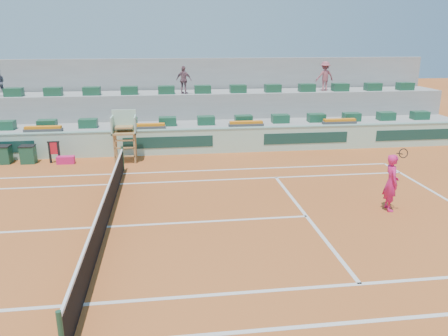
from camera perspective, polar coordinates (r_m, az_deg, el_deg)
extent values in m
plane|color=#A04C1F|center=(14.09, -15.11, -7.45)|extent=(90.00, 90.00, 0.00)
cube|color=#9A9997|center=(24.07, -12.10, 4.35)|extent=(36.00, 4.00, 1.20)
cube|color=#9A9997|center=(25.50, -11.93, 6.65)|extent=(36.00, 2.40, 2.60)
cube|color=#9A9997|center=(26.95, -11.81, 9.13)|extent=(36.00, 0.40, 4.40)
cube|color=#DB1C69|center=(21.43, -19.97, 0.99)|extent=(0.79, 0.35, 0.35)
imported|color=#7D5361|center=(24.46, -5.25, 11.38)|extent=(0.96, 0.70, 1.51)
imported|color=#9A4D56|center=(26.45, 13.02, 11.61)|extent=(1.15, 0.75, 1.67)
cube|color=silver|center=(19.19, -13.11, -0.73)|extent=(23.77, 0.12, 0.01)
cube|color=silver|center=(10.51, -17.97, -16.61)|extent=(23.77, 0.12, 0.01)
cube|color=silver|center=(17.90, -13.50, -2.04)|extent=(23.77, 0.12, 0.01)
cube|color=silver|center=(14.62, 10.72, -6.21)|extent=(0.12, 8.23, 0.01)
cube|color=silver|center=(14.09, -15.11, -7.43)|extent=(12.80, 0.12, 0.01)
cube|color=black|center=(13.91, -15.25, -5.72)|extent=(0.03, 11.87, 0.92)
cube|color=white|center=(13.74, -15.41, -3.81)|extent=(0.06, 11.87, 0.07)
cylinder|color=#1B402A|center=(19.47, -13.10, 1.20)|extent=(0.10, 0.10, 1.10)
cube|color=#A3CEB7|center=(21.93, -12.51, 3.12)|extent=(36.00, 0.30, 1.20)
cube|color=gray|center=(21.80, -12.62, 4.72)|extent=(36.00, 0.34, 0.06)
cube|color=#143830|center=(21.68, -7.28, 3.36)|extent=(4.40, 0.02, 0.56)
cube|color=#143830|center=(22.78, 10.65, 3.86)|extent=(4.40, 0.02, 0.56)
cube|color=#143830|center=(25.27, 23.74, 3.99)|extent=(4.40, 0.02, 0.56)
cube|color=olive|center=(20.56, -14.09, 2.31)|extent=(0.08, 0.08, 1.35)
cube|color=olive|center=(20.48, -11.59, 2.42)|extent=(0.08, 0.08, 1.35)
cube|color=olive|center=(21.24, -13.89, 2.78)|extent=(0.08, 0.08, 1.35)
cube|color=olive|center=(21.15, -11.47, 2.89)|extent=(0.08, 0.08, 1.35)
cube|color=olive|center=(20.69, -12.89, 4.52)|extent=(1.10, 0.90, 0.08)
cube|color=#A3CEB7|center=(20.97, -12.89, 6.10)|extent=(1.10, 0.08, 1.00)
cube|color=#A3CEB7|center=(20.68, -14.39, 5.43)|extent=(0.06, 0.90, 0.80)
cube|color=#A3CEB7|center=(20.58, -11.51, 5.57)|extent=(0.06, 0.90, 0.80)
cube|color=olive|center=(20.74, -12.91, 5.23)|extent=(0.80, 0.60, 0.08)
cube|color=olive|center=(20.60, -12.79, 1.49)|extent=(0.90, 0.08, 0.06)
cube|color=olive|center=(20.50, -12.86, 2.57)|extent=(0.90, 0.08, 0.06)
cube|color=olive|center=(20.42, -12.92, 3.52)|extent=(0.90, 0.08, 0.06)
cube|color=#184A31|center=(24.30, -26.66, 5.02)|extent=(0.90, 0.60, 0.44)
cube|color=#184A31|center=(23.72, -22.09, 5.32)|extent=(0.90, 0.60, 0.44)
cube|color=#184A31|center=(23.29, -17.31, 5.61)|extent=(0.90, 0.60, 0.44)
cube|color=#184A31|center=(23.03, -12.38, 5.86)|extent=(0.90, 0.60, 0.44)
cube|color=#184A31|center=(22.94, -7.38, 6.07)|extent=(0.90, 0.60, 0.44)
cube|color=#184A31|center=(23.03, -2.37, 6.24)|extent=(0.90, 0.60, 0.44)
cube|color=#184A31|center=(23.29, 2.56, 6.35)|extent=(0.90, 0.60, 0.44)
cube|color=#184A31|center=(23.71, 7.36, 6.42)|extent=(0.90, 0.60, 0.44)
cube|color=#184A31|center=(24.30, 11.96, 6.44)|extent=(0.90, 0.60, 0.44)
cube|color=#184A31|center=(25.03, 16.31, 6.43)|extent=(0.90, 0.60, 0.44)
cube|color=#184A31|center=(25.89, 20.40, 6.38)|extent=(0.90, 0.60, 0.44)
cube|color=#184A31|center=(26.88, 24.20, 6.31)|extent=(0.90, 0.60, 0.44)
cube|color=#184A31|center=(25.88, -25.75, 8.92)|extent=(0.90, 0.60, 0.44)
cube|color=#184A31|center=(25.33, -21.41, 9.28)|extent=(0.90, 0.60, 0.44)
cube|color=#184A31|center=(24.94, -16.89, 9.61)|extent=(0.90, 0.60, 0.44)
cube|color=#184A31|center=(24.69, -12.25, 9.88)|extent=(0.90, 0.60, 0.44)
cube|color=#184A31|center=(24.61, -7.53, 10.09)|extent=(0.90, 0.60, 0.44)
cube|color=#184A31|center=(24.69, -2.82, 10.23)|extent=(0.90, 0.60, 0.44)
cube|color=#184A31|center=(24.93, 1.84, 10.31)|extent=(0.90, 0.60, 0.44)
cube|color=#184A31|center=(25.33, 6.39, 10.32)|extent=(0.90, 0.60, 0.44)
cube|color=#184A31|center=(25.88, 10.76, 10.27)|extent=(0.90, 0.60, 0.44)
cube|color=#184A31|center=(26.56, 14.93, 10.17)|extent=(0.90, 0.60, 0.44)
cube|color=#184A31|center=(27.38, 18.87, 10.02)|extent=(0.90, 0.60, 0.44)
cube|color=#184A31|center=(28.31, 22.56, 9.84)|extent=(0.90, 0.60, 0.44)
cube|color=#464646|center=(22.98, -22.52, 4.58)|extent=(1.80, 0.36, 0.16)
cube|color=orange|center=(22.96, -22.56, 4.92)|extent=(1.70, 0.32, 0.12)
cube|color=#464646|center=(22.21, -9.94, 5.23)|extent=(1.80, 0.36, 0.16)
cube|color=orange|center=(22.18, -9.96, 5.58)|extent=(1.70, 0.32, 0.12)
cube|color=#464646|center=(22.54, 2.91, 5.63)|extent=(1.80, 0.36, 0.16)
cube|color=orange|center=(22.51, 2.92, 5.98)|extent=(1.70, 0.32, 0.12)
cube|color=#464646|center=(23.94, 14.83, 5.76)|extent=(1.80, 0.36, 0.16)
cube|color=orange|center=(23.91, 14.86, 6.08)|extent=(1.70, 0.32, 0.12)
cube|color=#17452F|center=(22.12, -24.20, 1.59)|extent=(0.63, 0.54, 0.80)
cube|color=black|center=(22.02, -24.33, 2.65)|extent=(0.66, 0.57, 0.04)
cube|color=#17452F|center=(22.57, -26.92, 1.52)|extent=(0.69, 0.59, 0.80)
cube|color=black|center=(22.47, -27.06, 2.55)|extent=(0.73, 0.63, 0.04)
cube|color=black|center=(21.70, -21.79, 1.88)|extent=(0.09, 0.09, 1.00)
cube|color=black|center=(21.61, -20.77, 1.93)|extent=(0.09, 0.09, 1.00)
cube|color=black|center=(21.54, -21.42, 3.19)|extent=(0.54, 0.07, 0.06)
cube|color=red|center=(21.59, -21.35, 2.40)|extent=(0.40, 0.04, 0.56)
imported|color=#DB1C69|center=(15.61, 21.00, -1.79)|extent=(0.56, 0.77, 1.94)
cylinder|color=black|center=(15.07, 21.95, 1.75)|extent=(0.03, 0.35, 0.09)
torus|color=black|center=(14.87, 22.39, 1.79)|extent=(0.31, 0.08, 0.31)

